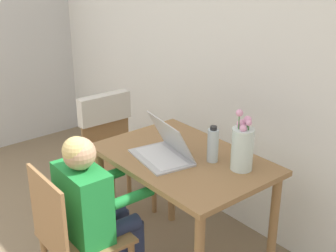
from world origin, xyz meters
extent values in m
cube|color=white|center=(0.00, 2.23, 1.25)|extent=(6.40, 0.05, 2.50)
cube|color=olive|center=(0.22, 1.57, 0.73)|extent=(0.97, 0.66, 0.03)
cylinder|color=olive|center=(-0.22, 1.29, 0.36)|extent=(0.05, 0.05, 0.72)
cylinder|color=olive|center=(-0.22, 1.85, 0.36)|extent=(0.05, 0.05, 0.72)
cylinder|color=olive|center=(0.65, 1.85, 0.36)|extent=(0.05, 0.05, 0.72)
cube|color=olive|center=(0.10, 0.99, 0.42)|extent=(0.41, 0.41, 0.02)
cube|color=olive|center=(0.10, 0.80, 0.63)|extent=(0.38, 0.03, 0.41)
cylinder|color=olive|center=(-0.06, 1.16, 0.20)|extent=(0.04, 0.04, 0.41)
cube|color=olive|center=(-0.55, 1.65, 0.42)|extent=(0.42, 0.42, 0.02)
cube|color=olive|center=(-0.75, 1.66, 0.63)|extent=(0.03, 0.38, 0.41)
cylinder|color=olive|center=(-0.39, 1.47, 0.20)|extent=(0.04, 0.04, 0.41)
cylinder|color=olive|center=(-0.38, 1.81, 0.20)|extent=(0.04, 0.04, 0.41)
cylinder|color=olive|center=(-0.73, 1.49, 0.20)|extent=(0.04, 0.04, 0.41)
cylinder|color=olive|center=(-0.72, 1.83, 0.20)|extent=(0.04, 0.04, 0.41)
cube|color=beige|center=(-0.75, 1.66, 0.74)|extent=(0.10, 0.40, 0.20)
cube|color=#1E8438|center=(0.10, 0.99, 0.62)|extent=(0.33, 0.19, 0.39)
sphere|color=tan|center=(0.10, 0.99, 0.90)|extent=(0.16, 0.16, 0.16)
sphere|color=#D8BC72|center=(0.10, 0.97, 0.92)|extent=(0.14, 0.14, 0.14)
cylinder|color=navy|center=(0.18, 1.13, 0.44)|extent=(0.10, 0.28, 0.09)
cylinder|color=navy|center=(0.03, 1.13, 0.44)|extent=(0.10, 0.28, 0.09)
cylinder|color=navy|center=(0.04, 1.27, 0.21)|extent=(0.07, 0.07, 0.43)
cylinder|color=#1E8438|center=(0.25, 1.19, 0.64)|extent=(0.06, 0.24, 0.06)
cylinder|color=#1E8438|center=(-0.03, 1.20, 0.64)|extent=(0.06, 0.24, 0.06)
cube|color=#B2B2B7|center=(0.15, 1.46, 0.75)|extent=(0.39, 0.30, 0.01)
cube|color=silver|center=(0.15, 1.46, 0.76)|extent=(0.33, 0.22, 0.00)
cube|color=#B2B2B7|center=(0.16, 1.52, 0.86)|extent=(0.37, 0.18, 0.21)
cube|color=black|center=(0.16, 1.52, 0.86)|extent=(0.33, 0.15, 0.19)
cylinder|color=silver|center=(0.51, 1.71, 0.86)|extent=(0.12, 0.12, 0.23)
cylinder|color=#3D7A38|center=(0.54, 1.71, 0.90)|extent=(0.01, 0.01, 0.22)
sphere|color=#EA9EC6|center=(0.54, 1.71, 1.01)|extent=(0.03, 0.03, 0.03)
cylinder|color=#3D7A38|center=(0.51, 1.73, 0.90)|extent=(0.01, 0.01, 0.23)
sphere|color=#EA9EC6|center=(0.51, 1.73, 1.02)|extent=(0.04, 0.04, 0.04)
cylinder|color=#3D7A38|center=(0.49, 1.71, 0.89)|extent=(0.01, 0.01, 0.20)
sphere|color=#EA9EC6|center=(0.49, 1.71, 0.99)|extent=(0.05, 0.05, 0.05)
cylinder|color=#3D7A38|center=(0.50, 1.69, 0.93)|extent=(0.01, 0.01, 0.27)
sphere|color=#EA9EC6|center=(0.50, 1.69, 1.06)|extent=(0.04, 0.04, 0.04)
cylinder|color=#3D7A38|center=(0.53, 1.68, 0.89)|extent=(0.01, 0.01, 0.20)
sphere|color=#EA9EC6|center=(0.53, 1.68, 0.99)|extent=(0.04, 0.04, 0.04)
cylinder|color=silver|center=(0.35, 1.66, 0.84)|extent=(0.06, 0.06, 0.18)
cylinder|color=#262628|center=(0.35, 1.66, 0.94)|extent=(0.04, 0.04, 0.02)
camera|label=1|loc=(1.96, 0.02, 1.88)|focal=50.00mm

